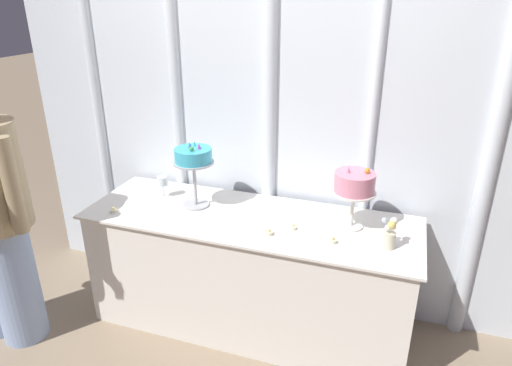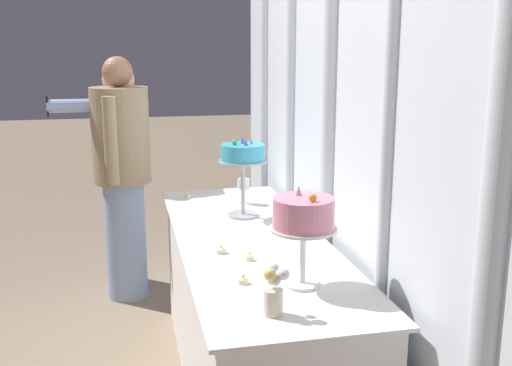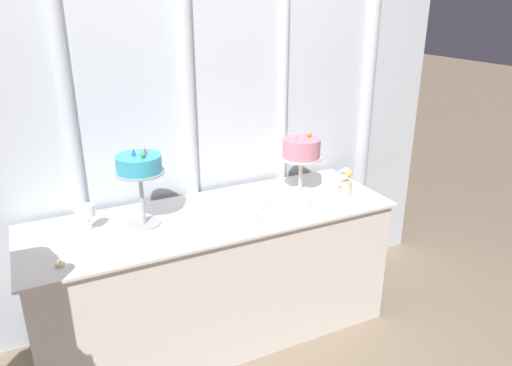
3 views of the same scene
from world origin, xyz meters
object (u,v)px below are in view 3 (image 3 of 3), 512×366
object	(u,v)px
cake_table	(216,276)
flower_vase	(346,182)
tealight_far_left	(60,264)
tealight_near_left	(256,218)
cake_display_nearright	(301,151)
tealight_near_right	(266,207)
tealight_far_right	(309,205)
cake_display_nearleft	(139,169)
wine_glass	(88,212)

from	to	relation	value
cake_table	flower_vase	xyz separation A→B (m)	(0.81, -0.09, 0.47)
flower_vase	tealight_far_left	xyz separation A→B (m)	(-1.62, -0.11, -0.07)
tealight_far_left	tealight_near_left	size ratio (longest dim) A/B	0.87
flower_vase	tealight_far_left	bearing A→B (deg)	-175.98
cake_display_nearright	tealight_far_left	xyz separation A→B (m)	(-1.40, -0.28, -0.25)
tealight_near_right	tealight_far_right	size ratio (longest dim) A/B	0.90
tealight_near_left	tealight_near_right	size ratio (longest dim) A/B	1.26
tealight_near_right	tealight_far_right	bearing A→B (deg)	-17.34
cake_display_nearleft	flower_vase	distance (m)	1.21
flower_vase	tealight_far_right	xyz separation A→B (m)	(-0.29, -0.05, -0.07)
wine_glass	tealight_near_right	bearing A→B (deg)	-9.73
cake_table	tealight_far_right	distance (m)	0.68
tealight_far_right	cake_display_nearright	bearing A→B (deg)	72.87
tealight_far_right	tealight_near_left	bearing A→B (deg)	-175.90
flower_vase	tealight_near_left	bearing A→B (deg)	-173.49
wine_glass	tealight_near_left	bearing A→B (deg)	-17.68
cake_display_nearright	tealight_near_left	world-z (taller)	cake_display_nearright
tealight_far_right	cake_table	bearing A→B (deg)	165.32
wine_glass	flower_vase	distance (m)	1.46
cake_display_nearleft	tealight_near_right	world-z (taller)	cake_display_nearleft
tealight_near_right	tealight_far_right	distance (m)	0.25
cake_display_nearleft	tealight_far_right	size ratio (longest dim) A/B	10.12
tealight_near_left	wine_glass	bearing A→B (deg)	162.32
cake_table	cake_display_nearright	world-z (taller)	cake_display_nearright
tealight_near_right	flower_vase	bearing A→B (deg)	-2.95
cake_display_nearleft	tealight_near_left	size ratio (longest dim) A/B	8.92
cake_table	wine_glass	size ratio (longest dim) A/B	14.20
tealight_far_left	tealight_near_right	bearing A→B (deg)	7.32
tealight_far_left	tealight_near_left	distance (m)	0.99
cake_table	tealight_far_right	world-z (taller)	tealight_far_right
tealight_far_right	wine_glass	bearing A→B (deg)	168.67
cake_display_nearleft	flower_vase	xyz separation A→B (m)	(1.18, -0.13, -0.23)
tealight_far_left	tealight_far_right	world-z (taller)	tealight_far_right
cake_display_nearleft	flower_vase	world-z (taller)	cake_display_nearleft
wine_glass	tealight_far_left	size ratio (longest dim) A/B	3.51
cake_display_nearleft	tealight_far_left	distance (m)	0.58
wine_glass	tealight_near_left	distance (m)	0.85
flower_vase	cake_display_nearleft	bearing A→B (deg)	173.73
cake_table	tealight_far_right	xyz separation A→B (m)	(0.53, -0.14, 0.40)
flower_vase	tealight_far_left	world-z (taller)	flower_vase
tealight_far_right	flower_vase	bearing A→B (deg)	9.45
tealight_far_left	tealight_near_right	distance (m)	1.11
wine_glass	tealight_far_left	world-z (taller)	wine_glass
cake_table	tealight_far_left	bearing A→B (deg)	-165.78
flower_vase	tealight_near_left	xyz separation A→B (m)	(-0.64, -0.07, -0.07)
tealight_near_left	cake_table	bearing A→B (deg)	137.10
tealight_near_left	tealight_far_right	xyz separation A→B (m)	(0.35, 0.03, 0.00)
tealight_near_left	tealight_far_left	bearing A→B (deg)	-177.60
cake_table	tealight_near_right	distance (m)	0.50
wine_glass	tealight_far_left	bearing A→B (deg)	-120.49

